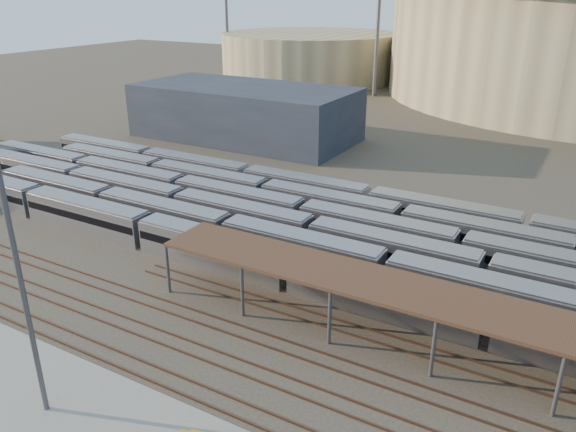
% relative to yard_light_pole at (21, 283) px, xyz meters
% --- Properties ---
extents(ground, '(420.00, 420.00, 0.00)m').
position_rel_yard_light_pole_xyz_m(ground, '(4.46, 15.71, -10.19)').
color(ground, '#383026').
rests_on(ground, ground).
extents(apron, '(50.00, 9.00, 0.20)m').
position_rel_yard_light_pole_xyz_m(apron, '(-0.54, 0.71, -10.09)').
color(apron, gray).
rests_on(apron, ground).
extents(subway_trains, '(125.73, 23.90, 3.60)m').
position_rel_yard_light_pole_xyz_m(subway_trains, '(7.09, 34.21, -8.39)').
color(subway_trains, '#B1B1B6').
rests_on(subway_trains, ground).
extents(inspection_shed, '(60.30, 6.00, 5.30)m').
position_rel_yard_light_pole_xyz_m(inspection_shed, '(26.46, 19.71, -5.21)').
color(inspection_shed, '#505054').
rests_on(inspection_shed, ground).
extents(empty_tracks, '(170.00, 9.62, 0.18)m').
position_rel_yard_light_pole_xyz_m(empty_tracks, '(4.46, 10.71, -10.10)').
color(empty_tracks, '#4C3323').
rests_on(empty_tracks, ground).
extents(secondary_arena, '(56.00, 56.00, 14.00)m').
position_rel_yard_light_pole_xyz_m(secondary_arena, '(-55.54, 145.71, -3.19)').
color(secondary_arena, tan).
rests_on(secondary_arena, ground).
extents(service_building, '(42.00, 20.00, 10.00)m').
position_rel_yard_light_pole_xyz_m(service_building, '(-30.54, 70.71, -5.19)').
color(service_building, '#1E232D').
rests_on(service_building, ground).
extents(floodlight_0, '(4.00, 1.00, 38.40)m').
position_rel_yard_light_pole_xyz_m(floodlight_0, '(-25.54, 125.71, 10.46)').
color(floodlight_0, '#505054').
rests_on(floodlight_0, ground).
extents(floodlight_1, '(4.00, 1.00, 38.40)m').
position_rel_yard_light_pole_xyz_m(floodlight_1, '(-80.54, 135.71, 10.46)').
color(floodlight_1, '#505054').
rests_on(floodlight_1, ground).
extents(floodlight_3, '(4.00, 1.00, 38.40)m').
position_rel_yard_light_pole_xyz_m(floodlight_3, '(-5.54, 175.71, 10.46)').
color(floodlight_3, '#505054').
rests_on(floodlight_3, ground).
extents(yard_light_pole, '(0.81, 0.36, 19.81)m').
position_rel_yard_light_pole_xyz_m(yard_light_pole, '(0.00, 0.00, 0.00)').
color(yard_light_pole, '#505054').
rests_on(yard_light_pole, apron).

